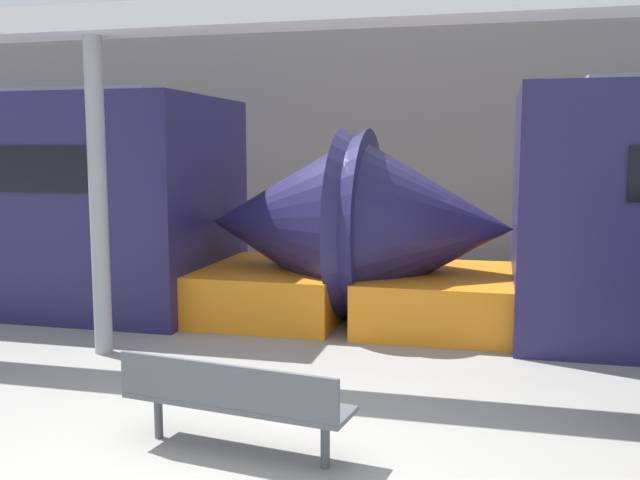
{
  "coord_description": "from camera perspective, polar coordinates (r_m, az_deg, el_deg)",
  "views": [
    {
      "loc": [
        1.75,
        -4.38,
        2.35
      ],
      "look_at": [
        -0.05,
        2.85,
        1.4
      ],
      "focal_mm": 40.0,
      "sensor_mm": 36.0,
      "label": 1
    }
  ],
  "objects": [
    {
      "name": "bench_near",
      "position": [
        5.61,
        -7.03,
        -12.39
      ],
      "size": [
        1.88,
        0.7,
        0.76
      ],
      "rotation": [
        0.0,
        0.0,
        -0.15
      ],
      "color": "#4C4F54",
      "rests_on": "ground_plane"
    },
    {
      "name": "station_wall",
      "position": [
        14.73,
        7.21,
        7.78
      ],
      "size": [
        56.0,
        0.2,
        5.0
      ],
      "primitive_type": "cube",
      "color": "gray",
      "rests_on": "ground_plane"
    },
    {
      "name": "canopy_beam",
      "position": [
        8.56,
        -17.82,
        16.27
      ],
      "size": [
        28.0,
        0.6,
        0.28
      ],
      "primitive_type": "cube",
      "color": "silver",
      "rests_on": "support_column_near"
    },
    {
      "name": "support_column_near",
      "position": [
        8.46,
        -17.32,
        3.21
      ],
      "size": [
        0.21,
        0.21,
        3.6
      ],
      "primitive_type": "cylinder",
      "color": "gray",
      "rests_on": "ground_plane"
    }
  ]
}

